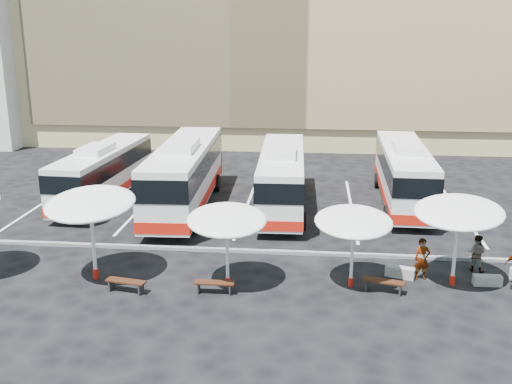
# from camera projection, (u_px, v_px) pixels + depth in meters

# --- Properties ---
(ground) EXTENTS (120.00, 120.00, 0.00)m
(ground) POSITION_uv_depth(u_px,v_px,m) (228.00, 256.00, 27.16)
(ground) COLOR black
(ground) RESTS_ON ground
(curb_divider) EXTENTS (34.00, 0.25, 0.15)m
(curb_divider) POSITION_uv_depth(u_px,v_px,m) (229.00, 250.00, 27.61)
(curb_divider) COLOR black
(curb_divider) RESTS_ON ground
(bay_lines) EXTENTS (24.15, 12.00, 0.01)m
(bay_lines) POSITION_uv_depth(u_px,v_px,m) (247.00, 205.00, 34.82)
(bay_lines) COLOR white
(bay_lines) RESTS_ON ground
(bus_0) EXTENTS (2.99, 10.92, 3.43)m
(bus_0) POSITION_uv_depth(u_px,v_px,m) (104.00, 171.00, 35.43)
(bus_0) COLOR white
(bus_0) RESTS_ON ground
(bus_1) EXTENTS (3.28, 12.74, 4.02)m
(bus_1) POSITION_uv_depth(u_px,v_px,m) (185.00, 173.00, 33.77)
(bus_1) COLOR white
(bus_1) RESTS_ON ground
(bus_2) EXTENTS (2.92, 11.49, 3.63)m
(bus_2) POSITION_uv_depth(u_px,v_px,m) (282.00, 176.00, 33.81)
(bus_2) COLOR white
(bus_2) RESTS_ON ground
(bus_3) EXTENTS (2.91, 11.60, 3.67)m
(bus_3) POSITION_uv_depth(u_px,v_px,m) (404.00, 172.00, 34.67)
(bus_3) COLOR white
(bus_3) RESTS_ON ground
(sunshade_1) EXTENTS (3.93, 3.98, 3.78)m
(sunshade_1) POSITION_uv_depth(u_px,v_px,m) (90.00, 204.00, 23.88)
(sunshade_1) COLOR white
(sunshade_1) RESTS_ON ground
(sunshade_2) EXTENTS (3.68, 3.71, 3.28)m
(sunshade_2) POSITION_uv_depth(u_px,v_px,m) (227.00, 220.00, 23.28)
(sunshade_2) COLOR white
(sunshade_2) RESTS_ON ground
(sunshade_3) EXTENTS (3.26, 3.30, 3.20)m
(sunshade_3) POSITION_uv_depth(u_px,v_px,m) (353.00, 222.00, 23.29)
(sunshade_3) COLOR white
(sunshade_3) RESTS_ON ground
(sunshade_4) EXTENTS (4.49, 4.52, 3.61)m
(sunshade_4) POSITION_uv_depth(u_px,v_px,m) (459.00, 212.00, 23.32)
(sunshade_4) COLOR white
(sunshade_4) RESTS_ON ground
(wood_bench_1) EXTENTS (1.66, 0.73, 0.49)m
(wood_bench_1) POSITION_uv_depth(u_px,v_px,m) (126.00, 283.00, 23.39)
(wood_bench_1) COLOR black
(wood_bench_1) RESTS_ON ground
(wood_bench_2) EXTENTS (1.57, 0.42, 0.48)m
(wood_bench_2) POSITION_uv_depth(u_px,v_px,m) (214.00, 285.00, 23.28)
(wood_bench_2) COLOR black
(wood_bench_2) RESTS_ON ground
(wood_bench_3) EXTENTS (1.68, 0.84, 0.50)m
(wood_bench_3) POSITION_uv_depth(u_px,v_px,m) (384.00, 283.00, 23.37)
(wood_bench_3) COLOR black
(wood_bench_3) RESTS_ON ground
(conc_bench_0) EXTENTS (1.26, 0.80, 0.45)m
(conc_bench_0) POSITION_uv_depth(u_px,v_px,m) (400.00, 272.00, 24.81)
(conc_bench_0) COLOR gray
(conc_bench_0) RESTS_ON ground
(conc_bench_1) EXTENTS (1.12, 0.40, 0.42)m
(conc_bench_1) POSITION_uv_depth(u_px,v_px,m) (487.00, 280.00, 24.04)
(conc_bench_1) COLOR gray
(conc_bench_1) RESTS_ON ground
(passenger_0) EXTENTS (0.69, 0.49, 1.76)m
(passenger_0) POSITION_uv_depth(u_px,v_px,m) (422.00, 259.00, 24.45)
(passenger_0) COLOR black
(passenger_0) RESTS_ON ground
(passenger_1) EXTENTS (0.98, 0.91, 1.62)m
(passenger_1) POSITION_uv_depth(u_px,v_px,m) (477.00, 253.00, 25.25)
(passenger_1) COLOR black
(passenger_1) RESTS_ON ground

